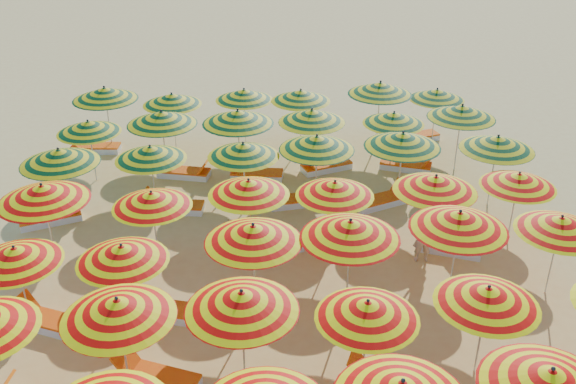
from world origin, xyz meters
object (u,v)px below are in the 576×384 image
at_px(umbrella_30, 88,127).
at_px(umbrella_38, 244,95).
at_px(lounger_20, 325,166).
at_px(lounger_23, 415,137).
at_px(umbrella_26, 243,150).
at_px(lounger_11, 269,246).
at_px(lounger_15, 173,207).
at_px(umbrella_18, 43,193).
at_px(umbrella_21, 335,189).
at_px(umbrella_12, 15,255).
at_px(lounger_12, 350,243).
at_px(umbrella_8, 242,301).
at_px(umbrella_33, 312,116).
at_px(umbrella_39, 301,96).
at_px(lounger_14, 52,218).
at_px(umbrella_24, 59,157).
at_px(beachgoer_a, 423,237).
at_px(umbrella_27, 317,143).
at_px(umbrella_32, 238,117).
at_px(lounger_10, 155,309).
at_px(lounger_19, 255,174).
at_px(lounger_22, 95,148).
at_px(umbrella_17, 561,225).
at_px(umbrella_34, 394,118).
at_px(umbrella_36, 105,94).
at_px(umbrella_29, 497,143).
at_px(umbrella_10, 488,296).
at_px(lounger_21, 407,165).
at_px(lounger_18, 185,173).
at_px(umbrella_35, 462,112).
at_px(umbrella_13, 122,254).
at_px(umbrella_20, 249,188).
at_px(lounger_9, 51,322).
at_px(umbrella_4, 550,381).
at_px(umbrella_14, 253,234).
at_px(lounger_17, 381,200).
at_px(lounger_13, 447,246).
at_px(lounger_6, 156,378).
at_px(umbrella_25, 150,153).
at_px(umbrella_15, 350,230).
at_px(umbrella_41, 437,94).
at_px(umbrella_37, 172,99).
at_px(umbrella_19, 152,200).
at_px(umbrella_9, 367,310).
at_px(umbrella_22, 435,184).
at_px(umbrella_31, 162,118).
at_px(umbrella_16, 459,221).
at_px(umbrella_23, 519,180).

distance_m(umbrella_30, umbrella_38, 5.56).
relative_size(umbrella_30, lounger_20, 1.46).
bearing_deg(lounger_23, umbrella_26, 19.11).
height_order(lounger_11, lounger_15, same).
xyz_separation_m(umbrella_18, umbrella_21, (7.26, 0.04, -0.21)).
bearing_deg(umbrella_12, lounger_12, 18.05).
distance_m(umbrella_8, umbrella_33, 9.79).
height_order(umbrella_39, lounger_14, umbrella_39).
height_order(umbrella_24, beachgoer_a, umbrella_24).
bearing_deg(umbrella_27, umbrella_32, 136.98).
height_order(umbrella_38, lounger_10, umbrella_38).
relative_size(lounger_19, lounger_22, 1.01).
distance_m(umbrella_17, umbrella_34, 7.39).
bearing_deg(umbrella_36, umbrella_29, -23.04).
height_order(lounger_14, lounger_20, same).
distance_m(umbrella_10, lounger_21, 9.74).
bearing_deg(lounger_18, umbrella_35, 13.51).
distance_m(umbrella_13, umbrella_33, 8.89).
distance_m(umbrella_20, lounger_9, 5.63).
bearing_deg(umbrella_13, umbrella_4, -32.08).
height_order(umbrella_29, umbrella_35, umbrella_35).
relative_size(umbrella_4, umbrella_39, 1.10).
bearing_deg(umbrella_34, umbrella_24, -165.82).
relative_size(umbrella_14, lounger_17, 1.60).
bearing_deg(lounger_22, lounger_13, 150.40).
height_order(umbrella_17, lounger_19, umbrella_17).
distance_m(umbrella_20, lounger_6, 5.42).
bearing_deg(umbrella_20, lounger_19, 86.14).
xyz_separation_m(umbrella_14, umbrella_18, (-5.09, 2.25, 0.05)).
xyz_separation_m(umbrella_25, umbrella_33, (4.90, 2.22, 0.11)).
distance_m(umbrella_15, lounger_9, 7.05).
height_order(umbrella_21, umbrella_41, umbrella_21).
bearing_deg(lounger_21, umbrella_8, -100.45).
bearing_deg(umbrella_37, umbrella_35, -14.37).
xyz_separation_m(umbrella_19, umbrella_35, (9.48, 4.83, 0.20)).
height_order(lounger_11, lounger_21, same).
bearing_deg(umbrella_14, umbrella_9, -51.89).
xyz_separation_m(umbrella_15, umbrella_36, (-6.96, 9.70, 0.00)).
bearing_deg(umbrella_14, umbrella_20, 90.79).
height_order(umbrella_24, lounger_12, umbrella_24).
height_order(umbrella_13, lounger_14, umbrella_13).
distance_m(lounger_6, lounger_18, 9.41).
relative_size(umbrella_35, lounger_10, 1.49).
bearing_deg(umbrella_8, umbrella_14, 82.78).
bearing_deg(umbrella_22, umbrella_35, 64.79).
relative_size(umbrella_34, lounger_6, 1.17).
distance_m(umbrella_12, umbrella_31, 7.71).
bearing_deg(lounger_11, umbrella_16, 142.79).
relative_size(umbrella_9, umbrella_23, 1.13).
bearing_deg(lounger_10, beachgoer_a, -149.96).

